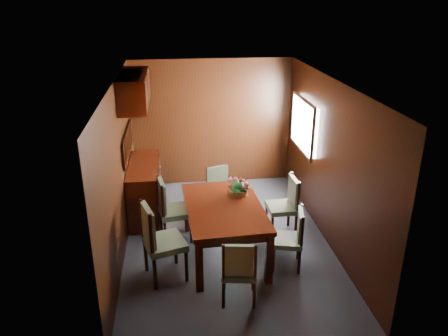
{
  "coord_description": "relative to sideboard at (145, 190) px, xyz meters",
  "views": [
    {
      "loc": [
        -0.72,
        -5.71,
        3.51
      ],
      "look_at": [
        0.0,
        0.33,
        1.05
      ],
      "focal_mm": 35.0,
      "sensor_mm": 36.0,
      "label": 1
    }
  ],
  "objects": [
    {
      "name": "flower_centerpiece",
      "position": [
        1.4,
        -1.04,
        0.47
      ],
      "size": [
        0.31,
        0.31,
        0.31
      ],
      "color": "#AD6635",
      "rests_on": "dining_table"
    },
    {
      "name": "ground",
      "position": [
        1.25,
        -1.0,
        -0.45
      ],
      "size": [
        4.5,
        4.5,
        0.0
      ],
      "primitive_type": "plane",
      "color": "#323844",
      "rests_on": "ground"
    },
    {
      "name": "dining_table",
      "position": [
        1.17,
        -1.37,
        0.22
      ],
      "size": [
        1.12,
        1.71,
        0.77
      ],
      "rotation": [
        0.0,
        0.0,
        0.06
      ],
      "color": "black",
      "rests_on": "ground"
    },
    {
      "name": "room_shell",
      "position": [
        1.15,
        -0.67,
        1.18
      ],
      "size": [
        3.06,
        4.52,
        2.41
      ],
      "color": "black",
      "rests_on": "ground"
    },
    {
      "name": "chair_left_near",
      "position": [
        0.27,
        -1.82,
        0.14
      ],
      "size": [
        0.62,
        0.63,
        1.07
      ],
      "rotation": [
        0.0,
        0.0,
        -1.27
      ],
      "color": "black",
      "rests_on": "ground"
    },
    {
      "name": "chair_left_far",
      "position": [
        0.42,
        -0.86,
        0.1
      ],
      "size": [
        0.52,
        0.54,
        0.99
      ],
      "rotation": [
        0.0,
        0.0,
        -1.41
      ],
      "color": "black",
      "rests_on": "ground"
    },
    {
      "name": "chair_right_near",
      "position": [
        2.04,
        -1.77,
        0.03
      ],
      "size": [
        0.48,
        0.49,
        0.86
      ],
      "rotation": [
        0.0,
        0.0,
        1.33
      ],
      "color": "black",
      "rests_on": "ground"
    },
    {
      "name": "chair_right_far",
      "position": [
        2.19,
        -0.87,
        0.07
      ],
      "size": [
        0.44,
        0.45,
        0.93
      ],
      "rotation": [
        0.0,
        0.0,
        1.6
      ],
      "color": "black",
      "rests_on": "ground"
    },
    {
      "name": "chair_head",
      "position": [
        1.22,
        -2.44,
        0.04
      ],
      "size": [
        0.47,
        0.46,
        0.88
      ],
      "rotation": [
        0.0,
        0.0,
        -0.14
      ],
      "color": "black",
      "rests_on": "ground"
    },
    {
      "name": "chair_foot",
      "position": [
        1.24,
        -0.16,
        0.02
      ],
      "size": [
        0.5,
        0.49,
        0.85
      ],
      "rotation": [
        0.0,
        0.0,
        3.44
      ],
      "color": "black",
      "rests_on": "ground"
    },
    {
      "name": "sideboard",
      "position": [
        0.0,
        0.0,
        0.0
      ],
      "size": [
        0.48,
        1.4,
        0.9
      ],
      "primitive_type": "cube",
      "color": "black",
      "rests_on": "ground"
    }
  ]
}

